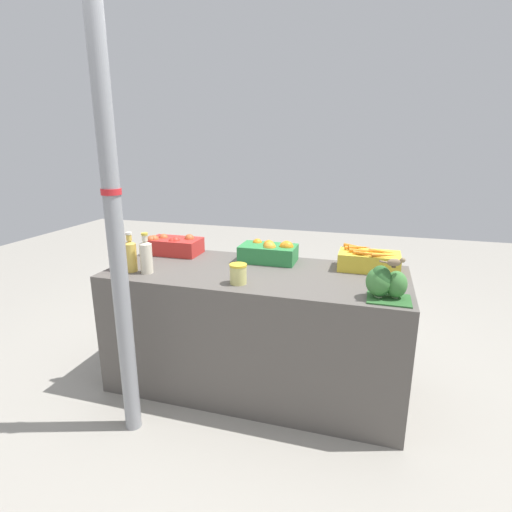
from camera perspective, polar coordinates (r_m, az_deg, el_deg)
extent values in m
plane|color=gray|center=(2.87, 0.00, -17.49)|extent=(10.00, 10.00, 0.00)
cube|color=#56514C|center=(2.68, 0.00, -10.33)|extent=(1.87, 0.79, 0.80)
cylinder|color=gray|center=(2.11, -19.70, 5.60)|extent=(0.09, 0.09, 2.47)
cylinder|color=red|center=(2.10, -19.98, 8.64)|extent=(0.10, 0.10, 0.03)
cube|color=red|center=(2.98, -11.55, 1.39)|extent=(0.38, 0.22, 0.11)
sphere|color=#BC562D|center=(2.98, -14.34, 2.24)|extent=(0.07, 0.07, 0.07)
sphere|color=red|center=(2.92, -11.28, 2.01)|extent=(0.06, 0.06, 0.06)
sphere|color=#BC562D|center=(2.95, -9.50, 2.41)|extent=(0.07, 0.07, 0.07)
sphere|color=red|center=(2.91, -11.85, 1.97)|extent=(0.06, 0.06, 0.06)
sphere|color=red|center=(2.91, -11.43, 2.03)|extent=(0.07, 0.07, 0.07)
sphere|color=#BC562D|center=(2.98, -14.75, 2.20)|extent=(0.07, 0.07, 0.07)
sphere|color=#BC562D|center=(3.02, -13.05, 2.46)|extent=(0.07, 0.07, 0.07)
cube|color=#2D8442|center=(2.72, 1.76, 0.37)|extent=(0.38, 0.22, 0.11)
sphere|color=orange|center=(2.68, 4.51, 1.26)|extent=(0.08, 0.08, 0.08)
sphere|color=orange|center=(2.72, 4.34, 1.47)|extent=(0.07, 0.07, 0.07)
sphere|color=orange|center=(2.67, 1.97, 1.17)|extent=(0.08, 0.08, 0.08)
sphere|color=orange|center=(2.68, 4.13, 1.33)|extent=(0.07, 0.07, 0.07)
sphere|color=orange|center=(2.71, 1.84, 1.48)|extent=(0.08, 0.08, 0.08)
sphere|color=orange|center=(2.80, 0.19, 1.82)|extent=(0.07, 0.07, 0.07)
cube|color=gold|center=(2.64, 15.83, -0.72)|extent=(0.38, 0.22, 0.11)
cone|color=orange|center=(2.55, 17.83, 0.11)|extent=(0.16, 0.06, 0.03)
cone|color=orange|center=(2.56, 15.30, 0.36)|extent=(0.14, 0.03, 0.03)
cone|color=orange|center=(2.64, 17.48, 0.61)|extent=(0.16, 0.04, 0.03)
cone|color=orange|center=(2.61, 14.91, 0.73)|extent=(0.16, 0.05, 0.03)
cone|color=orange|center=(2.71, 14.09, 1.32)|extent=(0.16, 0.08, 0.03)
cone|color=orange|center=(2.67, 13.91, 1.18)|extent=(0.13, 0.06, 0.02)
cone|color=orange|center=(2.67, 14.61, 1.21)|extent=(0.15, 0.08, 0.03)
cone|color=orange|center=(2.54, 15.97, 0.28)|extent=(0.15, 0.04, 0.02)
cube|color=#2D602D|center=(2.18, 18.44, -5.87)|extent=(0.22, 0.18, 0.01)
ellipsoid|color=#427F3D|center=(2.18, 19.39, -3.84)|extent=(0.11, 0.11, 0.14)
cylinder|color=#B2C693|center=(2.20, 19.25, -5.32)|extent=(0.03, 0.03, 0.02)
ellipsoid|color=#427F3D|center=(2.16, 17.13, -3.52)|extent=(0.13, 0.13, 0.15)
cylinder|color=#B2C693|center=(2.19, 16.98, -5.27)|extent=(0.03, 0.03, 0.02)
ellipsoid|color=#2D602D|center=(2.16, 17.31, -3.45)|extent=(0.12, 0.12, 0.17)
cylinder|color=#B2C693|center=(2.18, 17.15, -5.31)|extent=(0.03, 0.03, 0.02)
cylinder|color=#B2333D|center=(2.68, -19.27, 0.08)|extent=(0.06, 0.06, 0.19)
cone|color=#B2333D|center=(2.65, -19.47, 2.26)|extent=(0.06, 0.06, 0.02)
cylinder|color=#B2333D|center=(2.65, -19.53, 2.87)|extent=(0.03, 0.03, 0.04)
cylinder|color=#2D2D33|center=(2.64, -19.58, 3.43)|extent=(0.03, 0.03, 0.01)
cylinder|color=gold|center=(2.62, -17.47, -0.21)|extent=(0.08, 0.08, 0.18)
cone|color=gold|center=(2.60, -17.65, 1.90)|extent=(0.08, 0.08, 0.02)
cylinder|color=gold|center=(2.59, -17.70, 2.52)|extent=(0.03, 0.03, 0.04)
cylinder|color=silver|center=(2.59, -17.75, 3.09)|extent=(0.04, 0.04, 0.01)
cylinder|color=beige|center=(2.56, -15.41, -0.35)|extent=(0.08, 0.08, 0.19)
cone|color=beige|center=(2.54, -15.57, 1.87)|extent=(0.08, 0.08, 0.02)
cylinder|color=beige|center=(2.53, -15.62, 2.49)|extent=(0.03, 0.03, 0.04)
cylinder|color=gold|center=(2.53, -15.66, 3.05)|extent=(0.04, 0.04, 0.01)
cylinder|color=#D1CC75|center=(2.29, -2.56, -2.71)|extent=(0.10, 0.10, 0.10)
cylinder|color=gold|center=(2.28, -2.57, -1.31)|extent=(0.10, 0.10, 0.01)
cube|color=#4C3D2D|center=(2.12, 19.07, -1.48)|extent=(0.02, 0.02, 0.01)
ellipsoid|color=#7A664C|center=(2.11, 19.12, -0.89)|extent=(0.08, 0.06, 0.04)
sphere|color=#897556|center=(2.12, 20.22, -0.56)|extent=(0.03, 0.03, 0.03)
cone|color=#4C3D28|center=(2.13, 20.52, -0.56)|extent=(0.02, 0.01, 0.01)
cube|color=#7A664C|center=(2.09, 17.75, -0.80)|extent=(0.04, 0.03, 0.01)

